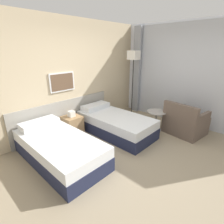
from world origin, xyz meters
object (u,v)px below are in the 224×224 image
at_px(bed_near_door, 59,148).
at_px(floor_lamp, 134,60).
at_px(side_table, 156,117).
at_px(bed_near_window, 115,124).
at_px(nightstand, 72,125).
at_px(armchair, 185,123).

relative_size(bed_near_door, floor_lamp, 0.99).
bearing_deg(side_table, bed_near_window, 142.24).
bearing_deg(floor_lamp, side_table, -109.89).
bearing_deg(side_table, nightstand, 140.30).
bearing_deg(floor_lamp, bed_near_door, -171.49).
height_order(bed_near_door, side_table, bed_near_door).
distance_m(floor_lamp, side_table, 1.76).
bearing_deg(bed_near_window, bed_near_door, 180.00).
height_order(bed_near_window, nightstand, nightstand).
height_order(nightstand, side_table, nightstand).
relative_size(bed_near_window, floor_lamp, 0.99).
xyz_separation_m(floor_lamp, side_table, (-0.39, -1.08, -1.33)).
bearing_deg(side_table, floor_lamp, 70.11).
xyz_separation_m(bed_near_door, bed_near_window, (1.56, 0.00, 0.00)).
xyz_separation_m(bed_near_door, nightstand, (0.78, 0.70, 0.00)).
distance_m(floor_lamp, armchair, 2.21).
height_order(floor_lamp, side_table, floor_lamp).
bearing_deg(armchair, bed_near_door, 73.21).
relative_size(floor_lamp, armchair, 2.05).
xyz_separation_m(nightstand, side_table, (1.63, -1.36, 0.11)).
bearing_deg(side_table, armchair, -62.71).
bearing_deg(bed_near_window, side_table, -37.76).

